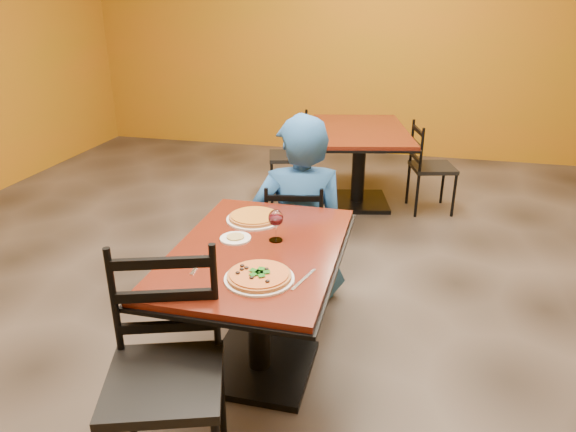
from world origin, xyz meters
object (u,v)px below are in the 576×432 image
(chair_second_right, at_px, (433,168))
(diner, at_px, (300,211))
(plate_main, at_px, (259,278))
(table_main, at_px, (258,282))
(table_second, at_px, (360,149))
(chair_main_far, at_px, (294,238))
(chair_second_left, at_px, (289,157))
(wine_glass, at_px, (276,224))
(pizza_main, at_px, (259,275))
(side_plate, at_px, (235,238))
(pizza_far, at_px, (254,216))
(chair_main_near, at_px, (164,383))
(plate_far, at_px, (254,219))

(chair_second_right, distance_m, diner, 2.03)
(plate_main, bearing_deg, table_main, 108.60)
(table_second, height_order, plate_main, plate_main)
(table_second, xyz_separation_m, chair_main_far, (-0.22, -1.79, -0.15))
(chair_second_left, relative_size, wine_glass, 4.78)
(diner, xyz_separation_m, pizza_main, (0.06, -1.11, 0.14))
(table_second, bearing_deg, side_plate, -97.80)
(chair_second_right, relative_size, wine_glass, 4.66)
(chair_second_left, relative_size, diner, 0.68)
(table_main, xyz_separation_m, chair_main_far, (-0.00, 0.85, -0.14))
(chair_main_far, relative_size, chair_second_left, 0.96)
(diner, bearing_deg, pizza_main, 76.45)
(chair_main_far, xyz_separation_m, chair_second_right, (0.91, 1.79, 0.01))
(pizza_far, bearing_deg, chair_main_near, -92.32)
(diner, xyz_separation_m, side_plate, (-0.18, -0.74, 0.12))
(pizza_main, bearing_deg, table_second, 87.75)
(chair_main_far, bearing_deg, plate_main, 84.20)
(pizza_far, relative_size, wine_glass, 1.56)
(chair_second_left, bearing_deg, side_plate, -8.11)
(chair_second_left, distance_m, diner, 1.91)
(plate_main, bearing_deg, wine_glass, 94.47)
(chair_main_far, bearing_deg, chair_second_left, -86.39)
(pizza_main, relative_size, pizza_far, 1.01)
(chair_main_near, height_order, wine_glass, chair_main_near)
(wine_glass, bearing_deg, chair_main_near, -105.02)
(pizza_far, distance_m, wine_glass, 0.30)
(pizza_main, xyz_separation_m, plate_far, (-0.22, 0.63, -0.02))
(plate_main, xyz_separation_m, pizza_far, (-0.22, 0.63, 0.02))
(table_second, bearing_deg, chair_main_near, -96.34)
(pizza_far, bearing_deg, diner, 71.90)
(chair_main_near, xyz_separation_m, plate_main, (0.26, 0.45, 0.26))
(diner, bearing_deg, plate_far, 55.23)
(chair_main_near, bearing_deg, chair_second_left, 76.65)
(chair_main_near, relative_size, diner, 0.79)
(chair_second_right, bearing_deg, plate_main, 149.26)
(chair_main_near, relative_size, pizza_main, 3.51)
(table_main, xyz_separation_m, pizza_far, (-0.12, 0.33, 0.21))
(table_second, relative_size, wine_glass, 8.13)
(table_main, bearing_deg, side_plate, 153.33)
(plate_main, bearing_deg, pizza_main, 0.00)
(pizza_main, bearing_deg, chair_second_left, 101.06)
(chair_main_near, distance_m, chair_second_left, 3.40)
(table_second, height_order, chair_second_left, chair_second_left)
(table_second, bearing_deg, diner, -95.49)
(chair_main_far, height_order, pizza_main, chair_main_far)
(table_second, height_order, wine_glass, wine_glass)
(table_second, height_order, diner, diner)
(table_second, height_order, plate_far, plate_far)
(chair_main_far, height_order, pizza_far, chair_main_far)
(chair_main_near, bearing_deg, side_plate, 69.67)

